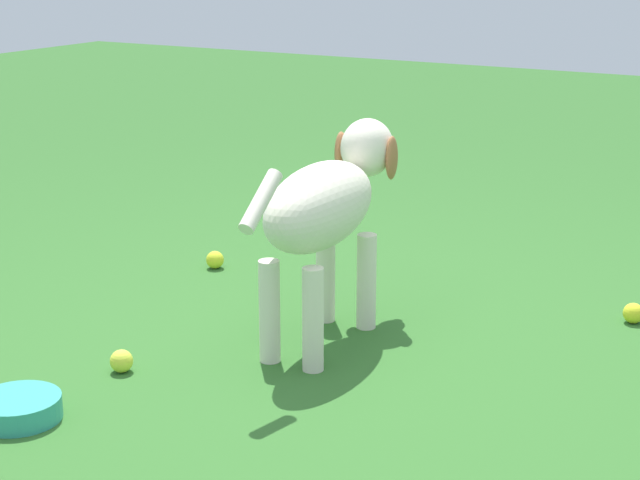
{
  "coord_description": "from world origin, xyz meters",
  "views": [
    {
      "loc": [
        -1.37,
        2.37,
        1.2
      ],
      "look_at": [
        0.1,
        -0.18,
        0.33
      ],
      "focal_mm": 58.49,
      "sensor_mm": 36.0,
      "label": 1
    }
  ],
  "objects_px": {
    "dog": "(328,205)",
    "tennis_ball_2": "(215,260)",
    "water_bowl": "(19,408)",
    "tennis_ball_1": "(121,361)",
    "tennis_ball_0": "(633,313)"
  },
  "relations": [
    {
      "from": "dog",
      "to": "tennis_ball_2",
      "type": "distance_m",
      "value": 0.9
    },
    {
      "from": "tennis_ball_2",
      "to": "water_bowl",
      "type": "height_order",
      "value": "tennis_ball_2"
    },
    {
      "from": "dog",
      "to": "tennis_ball_2",
      "type": "bearing_deg",
      "value": 57.16
    },
    {
      "from": "water_bowl",
      "to": "tennis_ball_2",
      "type": "bearing_deg",
      "value": -76.99
    },
    {
      "from": "water_bowl",
      "to": "tennis_ball_1",
      "type": "bearing_deg",
      "value": -94.94
    },
    {
      "from": "dog",
      "to": "water_bowl",
      "type": "relative_size",
      "value": 4.29
    },
    {
      "from": "tennis_ball_2",
      "to": "water_bowl",
      "type": "distance_m",
      "value": 1.31
    },
    {
      "from": "tennis_ball_1",
      "to": "water_bowl",
      "type": "xyz_separation_m",
      "value": [
        0.03,
        0.36,
        -0.0
      ]
    },
    {
      "from": "tennis_ball_2",
      "to": "tennis_ball_1",
      "type": "bearing_deg",
      "value": 109.67
    },
    {
      "from": "dog",
      "to": "tennis_ball_1",
      "type": "height_order",
      "value": "dog"
    },
    {
      "from": "dog",
      "to": "tennis_ball_2",
      "type": "height_order",
      "value": "dog"
    },
    {
      "from": "tennis_ball_1",
      "to": "water_bowl",
      "type": "distance_m",
      "value": 0.37
    },
    {
      "from": "tennis_ball_2",
      "to": "water_bowl",
      "type": "bearing_deg",
      "value": 103.01
    },
    {
      "from": "dog",
      "to": "tennis_ball_1",
      "type": "xyz_separation_m",
      "value": [
        0.38,
        0.52,
        -0.39
      ]
    },
    {
      "from": "dog",
      "to": "tennis_ball_0",
      "type": "relative_size",
      "value": 14.3
    }
  ]
}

